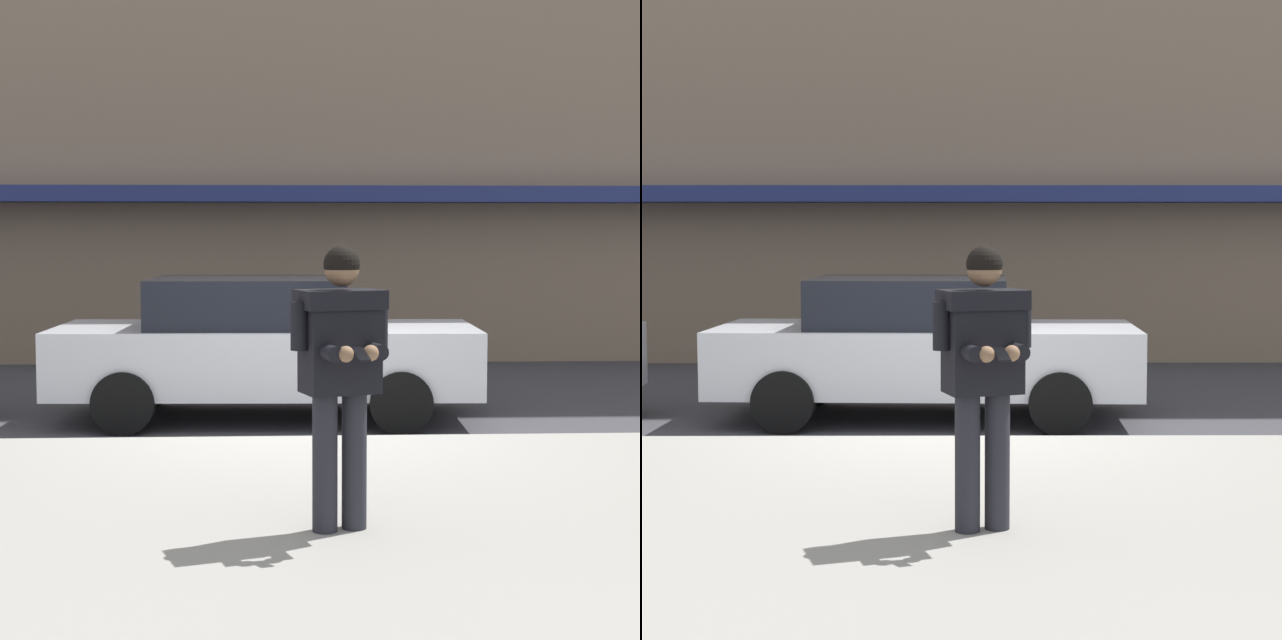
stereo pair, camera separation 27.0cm
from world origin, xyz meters
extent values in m
plane|color=#3D3D42|center=(0.00, 0.00, 0.00)|extent=(80.00, 80.00, 0.00)
cube|color=#99968E|center=(1.00, -2.85, 0.07)|extent=(32.00, 5.30, 0.14)
cube|color=silver|center=(1.00, 0.05, 0.00)|extent=(28.00, 0.12, 0.01)
cube|color=navy|center=(1.00, 6.15, 2.60)|extent=(26.60, 0.70, 0.24)
cube|color=silver|center=(-0.35, 1.49, 0.67)|extent=(4.57, 2.00, 0.70)
cube|color=black|center=(-0.53, 1.50, 1.28)|extent=(2.13, 1.72, 0.52)
cylinder|color=black|center=(1.07, 2.29, 0.32)|extent=(0.65, 0.25, 0.64)
cylinder|color=black|center=(1.01, 0.58, 0.32)|extent=(0.65, 0.25, 0.64)
cylinder|color=black|center=(-1.71, 2.40, 0.32)|extent=(0.65, 0.25, 0.64)
cylinder|color=black|center=(-1.78, 0.69, 0.32)|extent=(0.65, 0.25, 0.64)
cylinder|color=#23232B|center=(0.22, -3.33, 0.58)|extent=(0.16, 0.16, 0.88)
cylinder|color=#23232B|center=(0.03, -3.39, 0.58)|extent=(0.16, 0.16, 0.88)
cube|color=black|center=(0.12, -3.36, 1.34)|extent=(0.53, 0.43, 0.64)
cube|color=black|center=(0.12, -3.36, 1.61)|extent=(0.60, 0.48, 0.12)
cylinder|color=black|center=(0.38, -3.28, 1.45)|extent=(0.11, 0.11, 0.30)
cylinder|color=black|center=(0.31, -3.46, 1.30)|extent=(0.19, 0.32, 0.10)
sphere|color=#8C6647|center=(0.29, -3.62, 1.30)|extent=(0.10, 0.10, 0.10)
cylinder|color=black|center=(-0.13, -3.44, 1.45)|extent=(0.11, 0.11, 0.30)
cylinder|color=black|center=(0.03, -3.56, 1.30)|extent=(0.19, 0.32, 0.10)
sphere|color=#8C6647|center=(0.14, -3.67, 1.30)|extent=(0.10, 0.10, 0.10)
cube|color=black|center=(0.23, -3.68, 1.30)|extent=(0.12, 0.16, 0.07)
sphere|color=#8C6647|center=(0.13, -3.39, 1.80)|extent=(0.22, 0.22, 0.22)
sphere|color=black|center=(0.13, -3.39, 1.83)|extent=(0.23, 0.23, 0.23)
camera|label=1|loc=(-0.32, -10.01, 2.03)|focal=60.00mm
camera|label=2|loc=(-0.05, -10.02, 2.03)|focal=60.00mm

